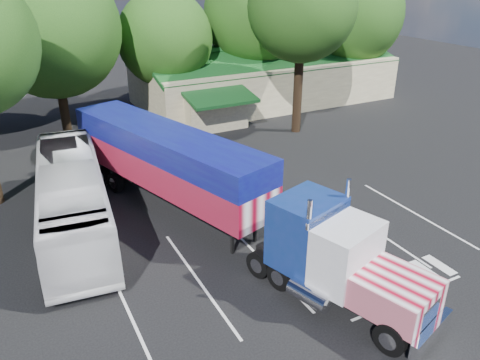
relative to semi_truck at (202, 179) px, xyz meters
name	(u,v)px	position (x,y,z in m)	size (l,w,h in m)	color
ground	(209,206)	(1.10, 1.78, -2.65)	(120.00, 120.00, 0.00)	black
event_hall	(263,78)	(14.84, 19.58, -0.44)	(24.20, 14.12, 5.55)	beige
tree_row_c	(51,29)	(-3.90, 17.98, 5.39)	(10.00, 10.00, 13.05)	black
tree_row_d	(165,39)	(5.10, 19.28, 3.94)	(8.00, 8.00, 10.60)	black
tree_row_e	(256,15)	(14.10, 19.78, 5.44)	(9.60, 9.60, 12.90)	black
tree_row_f	(350,14)	(24.10, 18.58, 5.14)	(10.40, 10.40, 13.00)	black
tree_near_right	(302,7)	(12.60, 10.28, 6.81)	(8.00, 8.00, 13.50)	black
semi_truck	(202,179)	(0.00, 0.00, 0.00)	(9.20, 22.15, 4.68)	black
woman	(245,184)	(3.38, 1.78, -1.77)	(0.64, 0.42, 1.76)	black
bicycle	(233,167)	(4.26, 5.01, -2.15)	(0.66, 1.89, 0.99)	black
tour_bus	(72,197)	(-5.90, 2.68, -0.85)	(3.01, 12.88, 3.59)	silver
silver_sedan	(195,116)	(6.10, 15.78, -1.97)	(1.43, 4.11, 1.36)	#A3A6AB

